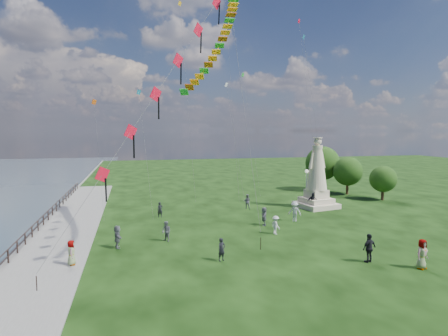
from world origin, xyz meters
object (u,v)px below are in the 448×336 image
object	(u,v)px
lamppost	(307,180)
person_0	(222,250)
person_2	(276,225)
person_3	(369,248)
person_9	(313,201)
person_5	(117,237)
person_6	(160,210)
person_1	(166,231)
person_8	(295,211)
statue	(317,181)
person_11	(264,216)
person_4	(422,254)
person_7	(247,201)
person_10	(71,254)

from	to	relation	value
lamppost	person_0	world-z (taller)	lamppost
lamppost	person_2	bearing A→B (deg)	-127.94
person_3	person_9	size ratio (longest dim) A/B	1.04
person_5	person_6	bearing A→B (deg)	-29.72
person_0	person_2	xyz separation A→B (m)	(5.88, 5.18, 0.00)
person_1	person_3	xyz separation A→B (m)	(12.44, -7.87, 0.16)
person_5	person_0	bearing A→B (deg)	-131.04
person_8	person_1	bearing A→B (deg)	-127.32
person_1	person_2	distance (m)	9.03
person_6	person_8	size ratio (longest dim) A/B	0.80
statue	person_1	size ratio (longest dim) A/B	4.95
person_0	person_11	xyz separation A→B (m)	(5.94, 8.18, 0.07)
person_0	person_8	size ratio (longest dim) A/B	0.81
person_5	person_11	world-z (taller)	person_5
person_6	person_4	bearing A→B (deg)	-60.30
person_2	person_9	bearing A→B (deg)	-55.48
person_2	person_6	bearing A→B (deg)	33.56
person_4	person_7	size ratio (longest dim) A/B	1.19
person_2	person_9	xyz separation A→B (m)	(7.52, 8.09, 0.15)
statue	person_7	size ratio (longest dim) A/B	4.97
statue	person_4	size ratio (longest dim) A/B	4.17
person_2	person_8	size ratio (longest dim) A/B	0.82
person_0	person_4	world-z (taller)	person_4
statue	person_7	bearing A→B (deg)	158.46
person_8	person_11	xyz separation A→B (m)	(-3.35, -0.74, -0.11)
statue	person_7	distance (m)	8.12
person_3	person_0	bearing A→B (deg)	-31.55
statue	person_8	bearing A→B (deg)	-144.83
lamppost	person_7	distance (m)	7.15
person_2	person_7	distance (m)	10.51
lamppost	person_10	xyz separation A→B (m)	(-22.88, -13.52, -2.28)
lamppost	person_5	bearing A→B (deg)	-152.93
lamppost	person_4	bearing A→B (deg)	-94.79
statue	person_1	world-z (taller)	statue
person_5	person_8	world-z (taller)	person_8
person_1	person_11	bearing A→B (deg)	72.06
statue	person_6	xyz separation A→B (m)	(-17.38, -0.59, -2.21)
person_0	person_6	world-z (taller)	person_0
person_0	person_1	world-z (taller)	person_1
person_5	lamppost	bearing A→B (deg)	-70.36
person_1	person_5	size ratio (longest dim) A/B	0.94
lamppost	statue	bearing A→B (deg)	-27.71
person_2	person_9	size ratio (longest dim) A/B	0.84
person_6	person_10	distance (m)	14.00
person_9	person_5	bearing A→B (deg)	-138.18
person_7	person_10	xyz separation A→B (m)	(-16.15, -14.36, 0.01)
person_8	person_10	bearing A→B (deg)	-121.56
person_1	person_6	bearing A→B (deg)	143.41
statue	lamppost	bearing A→B (deg)	140.72
statue	person_0	size ratio (longest dim) A/B	5.11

